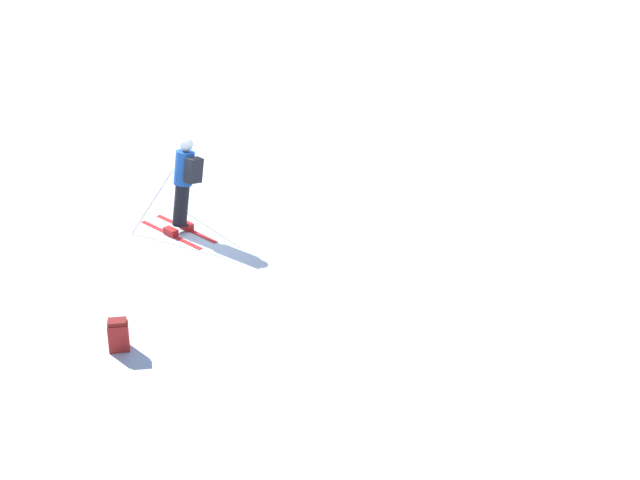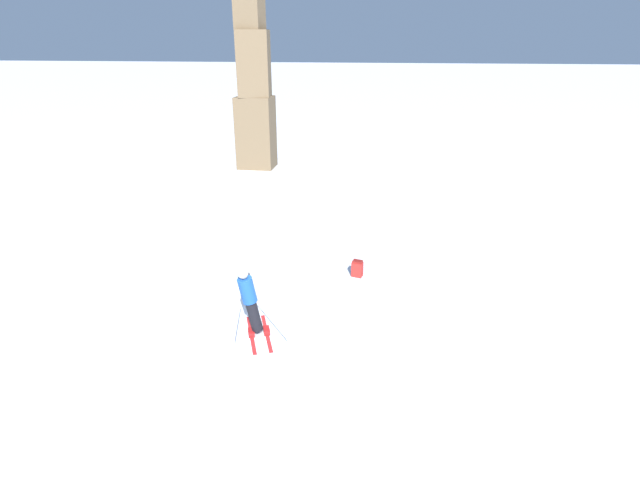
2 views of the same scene
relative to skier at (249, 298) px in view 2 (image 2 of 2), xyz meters
The scene contains 4 objects.
ground_plane 0.98m from the skier, 99.81° to the left, with size 300.00×300.00×0.00m, color white.
skier is the anchor object (origin of this frame).
rock_pillar 17.09m from the skier, 104.53° to the left, with size 1.88×1.66×10.64m.
spare_backpack 4.19m from the skier, 57.48° to the left, with size 0.35×0.29×0.50m.
Camera 2 is at (3.08, -9.76, 6.45)m, focal length 28.00 mm.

